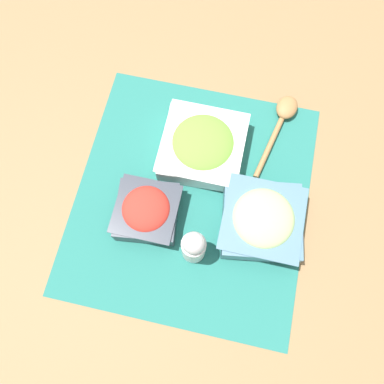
# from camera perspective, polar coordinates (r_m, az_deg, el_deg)

# --- Properties ---
(ground_plane) EXTENTS (3.00, 3.00, 0.00)m
(ground_plane) POSITION_cam_1_polar(r_m,az_deg,el_deg) (0.79, 0.00, -0.76)
(ground_plane) COLOR olive
(placemat) EXTENTS (0.52, 0.48, 0.00)m
(placemat) POSITION_cam_1_polar(r_m,az_deg,el_deg) (0.79, 0.00, -0.71)
(placemat) COLOR #236B60
(placemat) RESTS_ON ground_plane
(tomato_bowl) EXTENTS (0.13, 0.13, 0.07)m
(tomato_bowl) POSITION_cam_1_polar(r_m,az_deg,el_deg) (0.75, -6.90, -2.86)
(tomato_bowl) COLOR #333842
(tomato_bowl) RESTS_ON placemat
(lettuce_bowl) EXTENTS (0.17, 0.17, 0.06)m
(lettuce_bowl) POSITION_cam_1_polar(r_m,az_deg,el_deg) (0.79, 1.47, 7.11)
(lettuce_bowl) COLOR white
(lettuce_bowl) RESTS_ON placemat
(cucumber_bowl) EXTENTS (0.17, 0.17, 0.07)m
(cucumber_bowl) POSITION_cam_1_polar(r_m,az_deg,el_deg) (0.75, 10.62, -4.22)
(cucumber_bowl) COLOR slate
(cucumber_bowl) RESTS_ON placemat
(wooden_spoon) EXTENTS (0.21, 0.08, 0.03)m
(wooden_spoon) POSITION_cam_1_polar(r_m,az_deg,el_deg) (0.87, 13.65, 11.06)
(wooden_spoon) COLOR #9E7042
(wooden_spoon) RESTS_ON placemat
(pepper_shaker) EXTENTS (0.05, 0.05, 0.12)m
(pepper_shaker) POSITION_cam_1_polar(r_m,az_deg,el_deg) (0.70, 0.25, -8.34)
(pepper_shaker) COLOR silver
(pepper_shaker) RESTS_ON placemat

